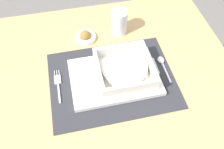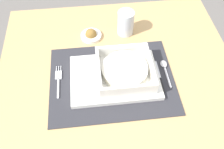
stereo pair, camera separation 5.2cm
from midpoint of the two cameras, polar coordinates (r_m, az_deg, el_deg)
The scene contains 11 objects.
ground_plane at distance 1.51m, azimuth -0.30°, elevation -16.53°, with size 6.00×6.00×0.00m, color slate.
dining_table at distance 0.96m, azimuth -0.45°, elevation -3.32°, with size 0.84×0.75×0.73m.
placemat at distance 0.84m, azimuth -1.76°, elevation -1.25°, with size 0.42×0.32×0.00m, color #2D2D33.
serving_plate at distance 0.83m, azimuth -1.20°, elevation -0.66°, with size 0.30×0.21×0.02m, color white.
porridge_bowl at distance 0.81m, azimuth 1.05°, elevation 1.04°, with size 0.18×0.18×0.05m.
fork at distance 0.85m, azimuth -14.10°, elevation -2.09°, with size 0.02×0.13×0.00m.
spoon at distance 0.89m, azimuth 9.88°, elevation 2.65°, with size 0.02×0.12×0.01m.
butter_knife at distance 0.86m, azimuth 8.99°, elevation -0.08°, with size 0.01×0.13×0.01m.
bread_knife at distance 0.86m, azimuth 7.23°, elevation 0.86°, with size 0.01×0.13×0.01m.
drinking_glass at distance 0.97m, azimuth 0.11°, elevation 11.73°, with size 0.06×0.06×0.10m.
condiment_saucer at distance 0.97m, azimuth -7.71°, elevation 8.61°, with size 0.08×0.08×0.04m.
Camera 1 is at (-0.13, -0.52, 1.41)m, focal length 39.53 mm.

